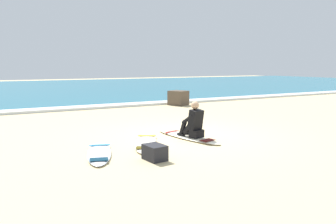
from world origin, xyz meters
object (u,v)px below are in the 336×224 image
at_px(surfboard_main, 187,137).
at_px(beach_bag, 155,152).
at_px(surfboard_spare_far, 146,142).
at_px(surfer_seated, 193,123).
at_px(shoreline_rock, 178,98).
at_px(surfboard_spare_near, 99,153).

bearing_deg(surfboard_main, beach_bag, -139.42).
bearing_deg(surfboard_main, surfboard_spare_far, -177.40).
bearing_deg(beach_bag, surfer_seated, 35.14).
xyz_separation_m(shoreline_rock, beach_bag, (-5.18, -7.89, -0.19)).
xyz_separation_m(surfboard_spare_far, shoreline_rock, (4.74, 6.50, 0.32)).
distance_m(shoreline_rock, beach_bag, 9.44).
distance_m(surfer_seated, surfboard_spare_near, 2.66).
distance_m(surfer_seated, surfboard_spare_far, 1.37).
distance_m(surfboard_main, beach_bag, 2.24).
height_order(surfboard_main, surfboard_spare_far, same).
distance_m(surfboard_spare_far, beach_bag, 1.47).
bearing_deg(surfer_seated, surfboard_spare_far, 172.41).
height_order(surfboard_main, surfer_seated, surfer_seated).
relative_size(surfboard_spare_near, beach_bag, 4.33).
bearing_deg(shoreline_rock, surfboard_spare_far, -126.14).
relative_size(surfboard_spare_near, surfboard_spare_far, 0.97).
bearing_deg(surfboard_spare_far, beach_bag, -107.28).
relative_size(surfboard_main, surfboard_spare_near, 1.16).
relative_size(surfboard_main, beach_bag, 5.01).
bearing_deg(surfboard_spare_far, surfer_seated, -7.59).
distance_m(surfer_seated, shoreline_rock, 7.51).
distance_m(surfboard_main, surfboard_spare_far, 1.26).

